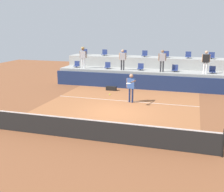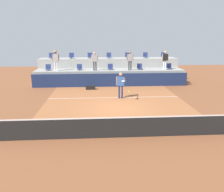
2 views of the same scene
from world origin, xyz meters
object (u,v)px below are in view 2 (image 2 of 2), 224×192
(stadium_chair_lower_left, at_px, (79,68))
(stadium_chair_upper_left, at_px, (71,56))
(spectator_in_grey, at_px, (165,59))
(stadium_chair_upper_mid_right, at_px, (127,56))
(spectator_leaning_on_rail, at_px, (95,59))
(stadium_chair_upper_right, at_px, (145,56))
(tennis_player, at_px, (121,83))
(stadium_chair_lower_far_left, at_px, (48,68))
(spectator_in_white, at_px, (130,59))
(stadium_chair_lower_center, at_px, (110,67))
(stadium_chair_upper_far_right, at_px, (163,56))
(stadium_chair_upper_far_left, at_px, (51,56))
(stadium_chair_upper_mid_left, at_px, (90,56))
(stadium_chair_upper_center, at_px, (109,56))
(stadium_chair_lower_right, at_px, (140,67))
(tennis_ball, at_px, (129,92))
(spectator_with_hat, at_px, (56,59))
(stadium_chair_lower_far_right, at_px, (169,67))
(equipment_bag, at_px, (91,88))

(stadium_chair_lower_left, height_order, stadium_chair_upper_left, stadium_chair_upper_left)
(stadium_chair_upper_left, xyz_separation_m, spectator_in_grey, (8.31, -2.18, -0.08))
(stadium_chair_upper_mid_right, distance_m, spectator_leaning_on_rail, 3.79)
(stadium_chair_upper_right, relative_size, tennis_player, 0.29)
(stadium_chair_upper_left, distance_m, spectator_in_grey, 8.59)
(stadium_chair_lower_far_left, relative_size, spectator_in_white, 0.32)
(stadium_chair_lower_center, distance_m, stadium_chair_upper_far_right, 5.61)
(stadium_chair_upper_far_left, xyz_separation_m, stadium_chair_upper_right, (8.90, 0.00, 0.00))
(stadium_chair_upper_far_right, bearing_deg, stadium_chair_upper_mid_left, 180.00)
(stadium_chair_upper_mid_left, xyz_separation_m, stadium_chair_upper_right, (5.30, 0.00, 0.00))
(stadium_chair_upper_mid_right, bearing_deg, stadium_chair_upper_mid_left, 180.00)
(stadium_chair_lower_far_left, height_order, stadium_chair_upper_center, stadium_chair_upper_center)
(stadium_chair_lower_right, relative_size, tennis_player, 0.29)
(stadium_chair_upper_mid_left, relative_size, spectator_leaning_on_rail, 0.33)
(stadium_chair_lower_far_left, xyz_separation_m, stadium_chair_lower_left, (2.70, 0.00, 0.00))
(stadium_chair_lower_right, relative_size, tennis_ball, 7.65)
(stadium_chair_lower_right, xyz_separation_m, stadium_chair_upper_far_right, (2.63, 1.80, 0.85))
(stadium_chair_lower_center, xyz_separation_m, stadium_chair_upper_right, (3.48, 1.80, 0.85))
(stadium_chair_upper_center, xyz_separation_m, tennis_ball, (0.38, -11.06, -0.82))
(stadium_chair_lower_right, height_order, spectator_in_white, spectator_in_white)
(stadium_chair_upper_mid_left, relative_size, spectator_with_hat, 0.30)
(spectator_in_grey, bearing_deg, stadium_chair_upper_center, 155.48)
(stadium_chair_upper_far_left, xyz_separation_m, spectator_in_grey, (10.17, -2.18, -0.08))
(spectator_in_white, bearing_deg, spectator_with_hat, 180.00)
(stadium_chair_lower_far_right, distance_m, tennis_player, 7.04)
(stadium_chair_lower_left, xyz_separation_m, stadium_chair_upper_center, (2.68, 1.80, 0.85))
(spectator_in_grey, bearing_deg, stadium_chair_lower_far_left, 177.84)
(stadium_chair_upper_right, relative_size, spectator_in_white, 0.32)
(stadium_chair_lower_center, height_order, stadium_chair_upper_mid_left, stadium_chair_upper_mid_left)
(stadium_chair_upper_far_left, distance_m, stadium_chair_upper_left, 1.86)
(stadium_chair_upper_mid_left, relative_size, stadium_chair_upper_center, 1.00)
(spectator_with_hat, bearing_deg, spectator_in_grey, -0.00)
(stadium_chair_lower_center, bearing_deg, equipment_bag, -127.72)
(stadium_chair_lower_center, relative_size, tennis_player, 0.29)
(stadium_chair_upper_far_right, bearing_deg, spectator_leaning_on_rail, -161.69)
(stadium_chair_upper_center, relative_size, tennis_player, 0.29)
(stadium_chair_upper_far_right, height_order, tennis_ball, stadium_chair_upper_far_right)
(stadium_chair_lower_center, relative_size, spectator_leaning_on_rail, 0.33)
(spectator_with_hat, xyz_separation_m, equipment_bag, (2.92, -1.83, -2.15))
(spectator_leaning_on_rail, bearing_deg, stadium_chair_upper_mid_left, 102.05)
(stadium_chair_upper_far_left, bearing_deg, stadium_chair_upper_far_right, 0.00)
(stadium_chair_lower_left, xyz_separation_m, spectator_leaning_on_rail, (1.36, -0.38, 0.73))
(stadium_chair_lower_far_left, bearing_deg, stadium_chair_upper_far_left, 90.26)
(stadium_chair_upper_left, bearing_deg, stadium_chair_lower_center, -26.90)
(stadium_chair_lower_far_left, distance_m, equipment_bag, 4.50)
(stadium_chair_lower_center, relative_size, stadium_chair_lower_far_right, 1.00)
(stadium_chair_lower_center, bearing_deg, stadium_chair_upper_mid_left, 135.29)
(stadium_chair_upper_left, height_order, tennis_player, stadium_chair_upper_left)
(stadium_chair_upper_left, bearing_deg, stadium_chair_upper_far_left, 180.00)
(stadium_chair_upper_far_left, distance_m, spectator_with_hat, 2.32)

